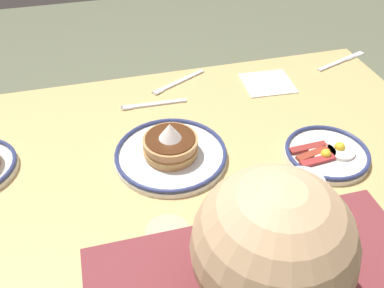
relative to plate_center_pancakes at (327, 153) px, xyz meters
The scene contains 8 objects.
dining_table 0.41m from the plate_center_pancakes, 18.80° to the right, with size 1.46×0.76×0.72m.
plate_center_pancakes is the anchor object (origin of this frame).
plate_far_companion 0.39m from the plate_center_pancakes, 14.10° to the right, with size 0.28×0.28×0.11m.
drinking_glass 0.24m from the plate_center_pancakes, 45.97° to the left, with size 0.08×0.08×0.12m.
paper_napkin 0.36m from the plate_center_pancakes, 89.02° to the right, with size 0.15×0.14×0.00m, color white.
fork_near 0.51m from the plate_center_pancakes, 57.89° to the right, with size 0.19×0.11×0.01m.
fork_far 0.50m from the plate_center_pancakes, 42.01° to the right, with size 0.19×0.02×0.01m.
butter_knife 0.52m from the plate_center_pancakes, 124.06° to the right, with size 0.21×0.09×0.01m.
Camera 1 is at (0.15, 0.81, 1.42)m, focal length 39.63 mm.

